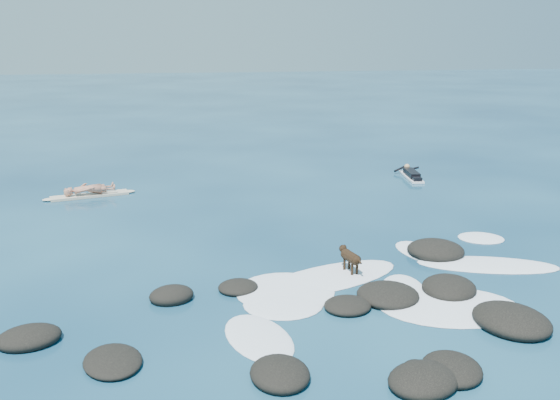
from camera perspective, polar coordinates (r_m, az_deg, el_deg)
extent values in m
plane|color=#0A2642|center=(14.91, 4.72, -7.19)|extent=(160.00, 160.00, 0.00)
ellipsoid|color=black|center=(10.86, -0.01, -15.60)|extent=(1.10, 1.27, 0.37)
ellipsoid|color=black|center=(13.38, 6.19, -9.58)|extent=(1.25, 1.20, 0.29)
ellipsoid|color=black|center=(11.26, 12.51, -15.01)|extent=(0.68, 0.80, 0.22)
ellipsoid|color=black|center=(13.40, 20.41, -10.26)|extent=(1.77, 1.95, 0.47)
ellipsoid|color=black|center=(12.87, -21.98, -11.59)|extent=(1.39, 1.23, 0.39)
ellipsoid|color=black|center=(14.25, -3.86, -7.96)|extent=(1.16, 1.14, 0.27)
ellipsoid|color=black|center=(14.59, 15.19, -7.75)|extent=(1.71, 1.78, 0.43)
ellipsoid|color=black|center=(11.65, -15.05, -14.06)|extent=(1.31, 1.51, 0.25)
ellipsoid|color=black|center=(13.97, 9.83, -8.54)|extent=(1.82, 1.84, 0.37)
ellipsoid|color=black|center=(10.93, 12.97, -15.75)|extent=(1.61, 1.51, 0.42)
ellipsoid|color=black|center=(16.85, 14.04, -4.49)|extent=(1.82, 1.79, 0.50)
ellipsoid|color=black|center=(11.39, 15.42, -14.66)|extent=(1.28, 1.39, 0.35)
ellipsoid|color=black|center=(13.93, -9.90, -8.59)|extent=(1.18, 1.08, 0.40)
ellipsoid|color=white|center=(13.91, 15.18, -9.35)|extent=(3.43, 2.74, 0.12)
ellipsoid|color=white|center=(14.93, 4.51, -7.11)|extent=(4.14, 2.81, 0.12)
ellipsoid|color=white|center=(18.56, 17.90, -3.34)|extent=(1.55, 1.43, 0.12)
ellipsoid|color=white|center=(16.94, 13.18, -4.75)|extent=(1.73, 2.36, 0.12)
ellipsoid|color=white|center=(13.55, 0.31, -9.46)|extent=(1.85, 1.77, 0.12)
ellipsoid|color=white|center=(16.52, 18.45, -5.65)|extent=(3.70, 2.18, 0.12)
ellipsoid|color=white|center=(14.39, 11.21, -8.24)|extent=(1.59, 2.30, 0.12)
ellipsoid|color=white|center=(12.17, -1.96, -12.48)|extent=(1.62, 2.34, 0.12)
ellipsoid|color=white|center=(14.15, 0.46, -8.35)|extent=(2.78, 2.81, 0.12)
ellipsoid|color=white|center=(15.31, 6.35, -6.59)|extent=(1.10, 0.90, 0.12)
cube|color=beige|center=(23.12, -16.99, 0.41)|extent=(2.72, 1.19, 0.09)
ellipsoid|color=beige|center=(23.31, -13.75, 0.76)|extent=(0.59, 0.43, 0.10)
ellipsoid|color=beige|center=(23.01, -20.27, 0.06)|extent=(0.59, 0.43, 0.10)
imported|color=#B0735C|center=(22.92, -17.16, 2.61)|extent=(0.56, 0.71, 1.73)
cube|color=white|center=(25.53, 11.93, 2.09)|extent=(0.74, 2.16, 0.08)
ellipsoid|color=white|center=(26.53, 11.35, 2.60)|extent=(0.31, 0.49, 0.08)
cube|color=black|center=(25.50, 11.95, 2.40)|extent=(0.54, 1.34, 0.21)
sphere|color=tan|center=(26.18, 11.54, 3.01)|extent=(0.25, 0.25, 0.22)
cylinder|color=black|center=(26.28, 10.88, 2.81)|extent=(0.54, 0.23, 0.24)
cylinder|color=black|center=(26.42, 12.02, 2.81)|extent=(0.50, 0.34, 0.24)
cube|color=black|center=(24.83, 12.37, 1.95)|extent=(0.39, 0.57, 0.14)
cylinder|color=black|center=(15.07, 6.50, -5.20)|extent=(0.37, 0.57, 0.25)
sphere|color=black|center=(15.25, 6.05, -4.93)|extent=(0.32, 0.32, 0.26)
sphere|color=black|center=(14.88, 6.97, -5.48)|extent=(0.29, 0.29, 0.24)
sphere|color=black|center=(15.35, 5.77, -4.44)|extent=(0.23, 0.23, 0.19)
cone|color=black|center=(15.44, 5.56, -4.36)|extent=(0.12, 0.14, 0.10)
cone|color=black|center=(15.29, 5.64, -4.21)|extent=(0.10, 0.08, 0.09)
cone|color=black|center=(15.34, 5.96, -4.16)|extent=(0.10, 0.08, 0.09)
cylinder|color=black|center=(15.27, 5.91, -5.99)|extent=(0.08, 0.08, 0.34)
cylinder|color=black|center=(15.34, 6.34, -5.91)|extent=(0.08, 0.08, 0.34)
cylinder|color=black|center=(14.99, 6.60, -6.43)|extent=(0.08, 0.08, 0.34)
cylinder|color=black|center=(15.05, 7.05, -6.34)|extent=(0.08, 0.08, 0.34)
cylinder|color=black|center=(14.77, 7.21, -5.46)|extent=(0.10, 0.25, 0.15)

